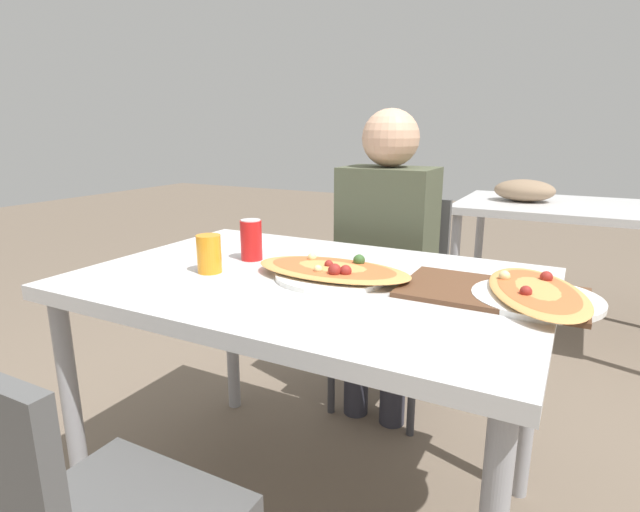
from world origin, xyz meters
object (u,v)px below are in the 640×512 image
object	(u,v)px
dining_table	(309,302)
pizza_second	(537,294)
soda_can	(251,240)
drink_glass	(209,254)
pizza_main	(332,271)
person_seated	(386,242)
chair_far_seated	(394,289)

from	to	relation	value
dining_table	pizza_second	distance (m)	0.58
soda_can	drink_glass	size ratio (longest dim) A/B	1.17
pizza_main	soda_can	xyz separation A→B (m)	(-0.31, 0.06, 0.04)
pizza_main	drink_glass	xyz separation A→B (m)	(-0.33, -0.11, 0.03)
person_seated	pizza_second	xyz separation A→B (m)	(0.58, -0.57, 0.05)
person_seated	pizza_second	distance (m)	0.81
dining_table	pizza_second	world-z (taller)	pizza_second
soda_can	person_seated	bearing A→B (deg)	67.56
dining_table	pizza_second	xyz separation A→B (m)	(0.57, 0.07, 0.09)
dining_table	drink_glass	size ratio (longest dim) A/B	11.63
dining_table	pizza_main	size ratio (longest dim) A/B	2.81
dining_table	pizza_second	bearing A→B (deg)	7.01
dining_table	soda_can	size ratio (longest dim) A/B	9.96
chair_far_seated	soda_can	bearing A→B (deg)	71.00
pizza_main	drink_glass	bearing A→B (deg)	-161.34
dining_table	chair_far_seated	size ratio (longest dim) A/B	1.44
person_seated	soda_can	world-z (taller)	person_seated
chair_far_seated	pizza_main	world-z (taller)	chair_far_seated
pizza_second	soda_can	bearing A→B (deg)	179.68
person_seated	soda_can	distance (m)	0.61
pizza_main	pizza_second	xyz separation A→B (m)	(0.51, 0.05, -0.00)
chair_far_seated	dining_table	bearing A→B (deg)	90.95
chair_far_seated	drink_glass	bearing A→B (deg)	73.23
pizza_second	drink_glass	bearing A→B (deg)	-168.78
pizza_main	pizza_second	world-z (taller)	pizza_main
pizza_main	soda_can	distance (m)	0.32
dining_table	person_seated	distance (m)	0.64
drink_glass	person_seated	bearing A→B (deg)	70.84
soda_can	pizza_main	bearing A→B (deg)	-10.87
chair_far_seated	pizza_second	size ratio (longest dim) A/B	1.91
drink_glass	pizza_second	bearing A→B (deg)	11.22
chair_far_seated	drink_glass	world-z (taller)	chair_far_seated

